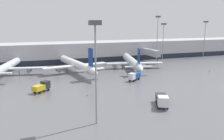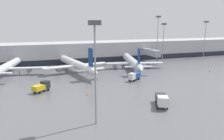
{
  "view_description": "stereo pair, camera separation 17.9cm",
  "coord_description": "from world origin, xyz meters",
  "px_view_note": "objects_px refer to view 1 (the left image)",
  "views": [
    {
      "loc": [
        -49.81,
        -42.43,
        17.35
      ],
      "look_at": [
        -26.65,
        22.16,
        3.0
      ],
      "focal_mm": 35.0,
      "sensor_mm": 36.0,
      "label": 1
    },
    {
      "loc": [
        -49.64,
        -42.49,
        17.35
      ],
      "look_at": [
        -26.65,
        22.16,
        3.0
      ],
      "focal_mm": 35.0,
      "sensor_mm": 36.0,
      "label": 2
    }
  ],
  "objects_px": {
    "parked_jet_2": "(132,62)",
    "service_truck_3": "(42,86)",
    "service_truck_1": "(134,76)",
    "apron_light_mast_1": "(163,31)",
    "service_truck_0": "(162,99)",
    "apron_light_mast_4": "(158,26)",
    "traffic_cone_0": "(209,71)",
    "apron_light_mast_6": "(95,44)",
    "parked_jet_1": "(6,67)",
    "apron_light_mast_0": "(205,29)",
    "traffic_cone_2": "(87,95)",
    "parked_jet_0": "(76,64)"
  },
  "relations": [
    {
      "from": "parked_jet_1",
      "to": "apron_light_mast_0",
      "type": "relative_size",
      "value": 1.71
    },
    {
      "from": "service_truck_3",
      "to": "service_truck_1",
      "type": "bearing_deg",
      "value": -35.33
    },
    {
      "from": "traffic_cone_2",
      "to": "apron_light_mast_1",
      "type": "bearing_deg",
      "value": 40.51
    },
    {
      "from": "apron_light_mast_0",
      "to": "apron_light_mast_4",
      "type": "bearing_deg",
      "value": 178.26
    },
    {
      "from": "apron_light_mast_0",
      "to": "apron_light_mast_6",
      "type": "height_order",
      "value": "apron_light_mast_0"
    },
    {
      "from": "parked_jet_0",
      "to": "apron_light_mast_4",
      "type": "xyz_separation_m",
      "value": [
        43.32,
        16.12,
        13.51
      ]
    },
    {
      "from": "parked_jet_1",
      "to": "parked_jet_2",
      "type": "distance_m",
      "value": 46.28
    },
    {
      "from": "parked_jet_2",
      "to": "apron_light_mast_1",
      "type": "relative_size",
      "value": 1.98
    },
    {
      "from": "parked_jet_0",
      "to": "service_truck_3",
      "type": "distance_m",
      "value": 24.12
    },
    {
      "from": "traffic_cone_2",
      "to": "apron_light_mast_4",
      "type": "relative_size",
      "value": 0.03
    },
    {
      "from": "parked_jet_2",
      "to": "apron_light_mast_0",
      "type": "height_order",
      "value": "apron_light_mast_0"
    },
    {
      "from": "parked_jet_2",
      "to": "service_truck_1",
      "type": "height_order",
      "value": "parked_jet_2"
    },
    {
      "from": "apron_light_mast_1",
      "to": "apron_light_mast_4",
      "type": "xyz_separation_m",
      "value": [
        -0.99,
        3.74,
        2.36
      ]
    },
    {
      "from": "traffic_cone_0",
      "to": "traffic_cone_2",
      "type": "height_order",
      "value": "traffic_cone_0"
    },
    {
      "from": "service_truck_1",
      "to": "apron_light_mast_4",
      "type": "height_order",
      "value": "apron_light_mast_4"
    },
    {
      "from": "parked_jet_2",
      "to": "apron_light_mast_6",
      "type": "distance_m",
      "value": 52.13
    },
    {
      "from": "service_truck_3",
      "to": "apron_light_mast_6",
      "type": "distance_m",
      "value": 27.59
    },
    {
      "from": "parked_jet_2",
      "to": "service_truck_3",
      "type": "bearing_deg",
      "value": 133.95
    },
    {
      "from": "service_truck_3",
      "to": "apron_light_mast_1",
      "type": "height_order",
      "value": "apron_light_mast_1"
    },
    {
      "from": "parked_jet_2",
      "to": "service_truck_3",
      "type": "relative_size",
      "value": 7.29
    },
    {
      "from": "service_truck_1",
      "to": "apron_light_mast_1",
      "type": "distance_m",
      "value": 44.0
    },
    {
      "from": "apron_light_mast_1",
      "to": "apron_light_mast_6",
      "type": "xyz_separation_m",
      "value": [
        -48.87,
        -55.66,
        0.04
      ]
    },
    {
      "from": "service_truck_1",
      "to": "parked_jet_0",
      "type": "bearing_deg",
      "value": -85.1
    },
    {
      "from": "parked_jet_1",
      "to": "parked_jet_2",
      "type": "relative_size",
      "value": 0.92
    },
    {
      "from": "apron_light_mast_1",
      "to": "apron_light_mast_4",
      "type": "distance_m",
      "value": 4.53
    },
    {
      "from": "parked_jet_2",
      "to": "parked_jet_0",
      "type": "bearing_deg",
      "value": 103.82
    },
    {
      "from": "parked_jet_0",
      "to": "service_truck_3",
      "type": "height_order",
      "value": "parked_jet_0"
    },
    {
      "from": "service_truck_3",
      "to": "traffic_cone_0",
      "type": "bearing_deg",
      "value": -35.9
    },
    {
      "from": "apron_light_mast_6",
      "to": "parked_jet_1",
      "type": "bearing_deg",
      "value": 112.42
    },
    {
      "from": "parked_jet_1",
      "to": "apron_light_mast_0",
      "type": "distance_m",
      "value": 97.05
    },
    {
      "from": "service_truck_3",
      "to": "apron_light_mast_4",
      "type": "height_order",
      "value": "apron_light_mast_4"
    },
    {
      "from": "parked_jet_2",
      "to": "service_truck_3",
      "type": "height_order",
      "value": "parked_jet_2"
    },
    {
      "from": "parked_jet_1",
      "to": "traffic_cone_2",
      "type": "distance_m",
      "value": 37.74
    },
    {
      "from": "traffic_cone_0",
      "to": "service_truck_0",
      "type": "bearing_deg",
      "value": -146.05
    },
    {
      "from": "apron_light_mast_6",
      "to": "traffic_cone_0",
      "type": "bearing_deg",
      "value": 28.22
    },
    {
      "from": "parked_jet_1",
      "to": "apron_light_mast_6",
      "type": "xyz_separation_m",
      "value": [
        19.27,
        -46.7,
        11.38
      ]
    },
    {
      "from": "service_truck_0",
      "to": "parked_jet_1",
      "type": "bearing_deg",
      "value": -116.09
    },
    {
      "from": "parked_jet_1",
      "to": "apron_light_mast_1",
      "type": "xyz_separation_m",
      "value": [
        68.14,
        8.97,
        11.34
      ]
    },
    {
      "from": "service_truck_1",
      "to": "service_truck_3",
      "type": "relative_size",
      "value": 1.07
    },
    {
      "from": "traffic_cone_0",
      "to": "apron_light_mast_0",
      "type": "relative_size",
      "value": 0.04
    },
    {
      "from": "apron_light_mast_0",
      "to": "apron_light_mast_4",
      "type": "distance_m",
      "value": 28.45
    },
    {
      "from": "parked_jet_2",
      "to": "apron_light_mast_1",
      "type": "bearing_deg",
      "value": -46.23
    },
    {
      "from": "parked_jet_2",
      "to": "traffic_cone_0",
      "type": "height_order",
      "value": "parked_jet_2"
    },
    {
      "from": "service_truck_0",
      "to": "apron_light_mast_4",
      "type": "distance_m",
      "value": 66.25
    },
    {
      "from": "parked_jet_0",
      "to": "traffic_cone_0",
      "type": "xyz_separation_m",
      "value": [
        46.97,
        -15.63,
        -2.7
      ]
    },
    {
      "from": "traffic_cone_2",
      "to": "apron_light_mast_4",
      "type": "xyz_separation_m",
      "value": [
        45.88,
        43.78,
        16.25
      ]
    },
    {
      "from": "service_truck_1",
      "to": "traffic_cone_0",
      "type": "height_order",
      "value": "service_truck_1"
    },
    {
      "from": "traffic_cone_0",
      "to": "traffic_cone_2",
      "type": "relative_size",
      "value": 1.14
    },
    {
      "from": "parked_jet_0",
      "to": "traffic_cone_0",
      "type": "height_order",
      "value": "parked_jet_0"
    },
    {
      "from": "service_truck_0",
      "to": "apron_light_mast_0",
      "type": "height_order",
      "value": "apron_light_mast_0"
    }
  ]
}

